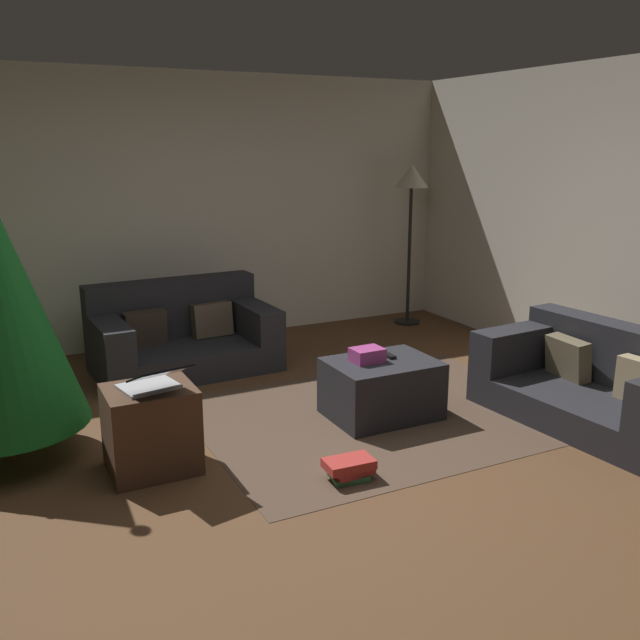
{
  "coord_description": "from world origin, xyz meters",
  "views": [
    {
      "loc": [
        -1.62,
        -3.52,
        1.93
      ],
      "look_at": [
        0.44,
        0.59,
        0.75
      ],
      "focal_mm": 38.72,
      "sensor_mm": 36.0,
      "label": 1
    }
  ],
  "objects_px": {
    "gift_box": "(367,355)",
    "corner_lamp": "(411,189)",
    "couch_right": "(600,384)",
    "tv_remote": "(388,355)",
    "ottoman": "(381,389)",
    "laptop": "(153,382)",
    "side_table": "(151,429)",
    "couch_left": "(181,336)",
    "book_stack": "(349,468)"
  },
  "relations": [
    {
      "from": "side_table",
      "to": "tv_remote",
      "type": "bearing_deg",
      "value": 5.63
    },
    {
      "from": "couch_right",
      "to": "corner_lamp",
      "type": "bearing_deg",
      "value": -10.75
    },
    {
      "from": "couch_right",
      "to": "side_table",
      "type": "height_order",
      "value": "couch_right"
    },
    {
      "from": "gift_box",
      "to": "laptop",
      "type": "bearing_deg",
      "value": -172.47
    },
    {
      "from": "side_table",
      "to": "couch_right",
      "type": "bearing_deg",
      "value": -12.18
    },
    {
      "from": "side_table",
      "to": "book_stack",
      "type": "bearing_deg",
      "value": -32.71
    },
    {
      "from": "couch_left",
      "to": "corner_lamp",
      "type": "xyz_separation_m",
      "value": [
        2.66,
        0.41,
        1.18
      ]
    },
    {
      "from": "gift_box",
      "to": "side_table",
      "type": "bearing_deg",
      "value": -174.87
    },
    {
      "from": "couch_left",
      "to": "gift_box",
      "type": "distance_m",
      "value": 1.95
    },
    {
      "from": "side_table",
      "to": "corner_lamp",
      "type": "height_order",
      "value": "corner_lamp"
    },
    {
      "from": "ottoman",
      "to": "laptop",
      "type": "distance_m",
      "value": 1.73
    },
    {
      "from": "couch_right",
      "to": "book_stack",
      "type": "relative_size",
      "value": 5.49
    },
    {
      "from": "side_table",
      "to": "corner_lamp",
      "type": "relative_size",
      "value": 0.31
    },
    {
      "from": "gift_box",
      "to": "corner_lamp",
      "type": "xyz_separation_m",
      "value": [
        1.78,
        2.14,
        1.0
      ]
    },
    {
      "from": "tv_remote",
      "to": "side_table",
      "type": "bearing_deg",
      "value": -172.22
    },
    {
      "from": "couch_right",
      "to": "tv_remote",
      "type": "bearing_deg",
      "value": 52.09
    },
    {
      "from": "couch_left",
      "to": "side_table",
      "type": "bearing_deg",
      "value": 66.9
    },
    {
      "from": "couch_left",
      "to": "ottoman",
      "type": "distance_m",
      "value": 2.02
    },
    {
      "from": "couch_right",
      "to": "ottoman",
      "type": "distance_m",
      "value": 1.55
    },
    {
      "from": "laptop",
      "to": "book_stack",
      "type": "bearing_deg",
      "value": -30.32
    },
    {
      "from": "tv_remote",
      "to": "side_table",
      "type": "distance_m",
      "value": 1.8
    },
    {
      "from": "tv_remote",
      "to": "side_table",
      "type": "xyz_separation_m",
      "value": [
        -1.78,
        -0.18,
        -0.17
      ]
    },
    {
      "from": "side_table",
      "to": "couch_left",
      "type": "bearing_deg",
      "value": 69.29
    },
    {
      "from": "gift_box",
      "to": "book_stack",
      "type": "bearing_deg",
      "value": -126.28
    },
    {
      "from": "gift_box",
      "to": "laptop",
      "type": "xyz_separation_m",
      "value": [
        -1.57,
        -0.21,
        0.11
      ]
    },
    {
      "from": "tv_remote",
      "to": "book_stack",
      "type": "distance_m",
      "value": 1.19
    },
    {
      "from": "couch_left",
      "to": "laptop",
      "type": "distance_m",
      "value": 2.08
    },
    {
      "from": "couch_left",
      "to": "book_stack",
      "type": "xyz_separation_m",
      "value": [
        0.3,
        -2.52,
        -0.22
      ]
    },
    {
      "from": "book_stack",
      "to": "corner_lamp",
      "type": "distance_m",
      "value": 4.01
    },
    {
      "from": "couch_right",
      "to": "gift_box",
      "type": "relative_size",
      "value": 7.37
    },
    {
      "from": "gift_box",
      "to": "laptop",
      "type": "relative_size",
      "value": 0.46
    },
    {
      "from": "couch_left",
      "to": "side_table",
      "type": "xyz_separation_m",
      "value": [
        -0.71,
        -1.87,
        -0.02
      ]
    },
    {
      "from": "couch_right",
      "to": "tv_remote",
      "type": "xyz_separation_m",
      "value": [
        -1.25,
        0.83,
        0.16
      ]
    },
    {
      "from": "couch_left",
      "to": "ottoman",
      "type": "xyz_separation_m",
      "value": [
        0.98,
        -1.77,
        -0.08
      ]
    },
    {
      "from": "book_stack",
      "to": "gift_box",
      "type": "bearing_deg",
      "value": 53.72
    },
    {
      "from": "ottoman",
      "to": "tv_remote",
      "type": "bearing_deg",
      "value": 37.15
    },
    {
      "from": "gift_box",
      "to": "tv_remote",
      "type": "bearing_deg",
      "value": 9.63
    },
    {
      "from": "gift_box",
      "to": "corner_lamp",
      "type": "bearing_deg",
      "value": 50.19
    },
    {
      "from": "laptop",
      "to": "couch_right",
      "type": "bearing_deg",
      "value": -11.03
    },
    {
      "from": "book_stack",
      "to": "corner_lamp",
      "type": "relative_size",
      "value": 0.17
    },
    {
      "from": "side_table",
      "to": "laptop",
      "type": "height_order",
      "value": "laptop"
    },
    {
      "from": "ottoman",
      "to": "corner_lamp",
      "type": "xyz_separation_m",
      "value": [
        1.68,
        2.17,
        1.26
      ]
    },
    {
      "from": "laptop",
      "to": "book_stack",
      "type": "distance_m",
      "value": 1.26
    },
    {
      "from": "corner_lamp",
      "to": "laptop",
      "type": "bearing_deg",
      "value": -145.05
    },
    {
      "from": "gift_box",
      "to": "tv_remote",
      "type": "relative_size",
      "value": 1.38
    },
    {
      "from": "couch_left",
      "to": "tv_remote",
      "type": "height_order",
      "value": "couch_left"
    },
    {
      "from": "gift_box",
      "to": "side_table",
      "type": "height_order",
      "value": "side_table"
    },
    {
      "from": "ottoman",
      "to": "laptop",
      "type": "height_order",
      "value": "laptop"
    },
    {
      "from": "side_table",
      "to": "laptop",
      "type": "bearing_deg",
      "value": -78.69
    },
    {
      "from": "couch_left",
      "to": "laptop",
      "type": "relative_size",
      "value": 3.24
    }
  ]
}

